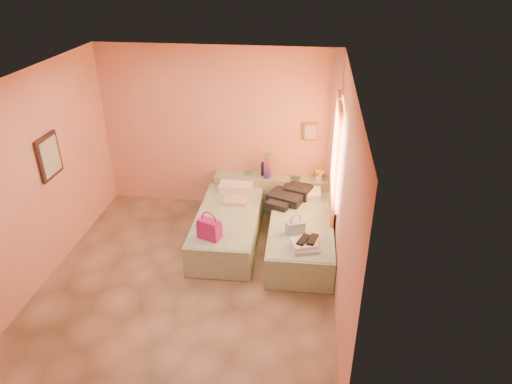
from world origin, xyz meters
TOP-DOWN VIEW (x-y plane):
  - ground at (0.00, 0.00)m, footprint 4.50×4.50m
  - room_walls at (0.21, 0.57)m, footprint 4.02×4.51m
  - headboard_ledge at (0.98, 2.10)m, footprint 2.05×0.30m
  - bed_left at (0.36, 1.05)m, footprint 0.94×2.02m
  - bed_right at (1.50, 0.93)m, footprint 0.94×2.02m
  - water_bottle at (0.77, 2.14)m, footprint 0.08×0.08m
  - rainbow_box at (0.86, 2.05)m, footprint 0.12×0.12m
  - small_dish at (0.52, 2.13)m, footprint 0.13×0.13m
  - green_book at (1.35, 2.08)m, footprint 0.18×0.16m
  - flower_vase at (1.74, 2.06)m, footprint 0.19×0.19m
  - magenta_handbag at (0.23, 0.34)m, footprint 0.36×0.28m
  - khaki_garment at (0.41, 1.40)m, footprint 0.38×0.30m
  - clothes_pile at (1.27, 1.55)m, footprint 0.71×0.71m
  - blue_handbag at (1.42, 0.62)m, footprint 0.29×0.22m
  - towel_stack at (1.58, 0.24)m, footprint 0.42×0.38m
  - sandal_pair at (1.61, 0.29)m, footprint 0.29×0.33m

SIDE VIEW (x-z plane):
  - ground at x=0.00m, z-range 0.00..0.00m
  - bed_left at x=0.36m, z-range 0.00..0.50m
  - bed_right at x=1.50m, z-range 0.00..0.50m
  - headboard_ledge at x=0.98m, z-range 0.00..0.65m
  - khaki_garment at x=0.41m, z-range 0.50..0.56m
  - towel_stack at x=1.58m, z-range 0.50..0.60m
  - blue_handbag at x=1.42m, z-range 0.50..0.67m
  - clothes_pile at x=1.27m, z-range 0.50..0.67m
  - sandal_pair at x=1.61m, z-range 0.60..0.63m
  - magenta_handbag at x=0.23m, z-range 0.50..0.80m
  - green_book at x=1.35m, z-range 0.65..0.68m
  - small_dish at x=0.52m, z-range 0.65..0.68m
  - water_bottle at x=0.77m, z-range 0.65..0.89m
  - flower_vase at x=1.74m, z-range 0.65..0.89m
  - rainbow_box at x=0.86m, z-range 0.65..1.10m
  - room_walls at x=0.21m, z-range 0.38..3.19m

